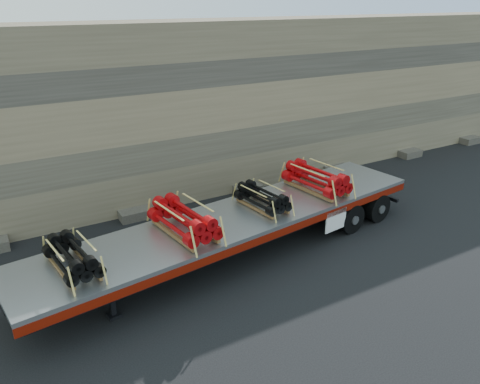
% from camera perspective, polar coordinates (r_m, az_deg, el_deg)
% --- Properties ---
extents(ground, '(120.00, 120.00, 0.00)m').
position_cam_1_polar(ground, '(15.65, 3.55, -7.32)').
color(ground, black).
rests_on(ground, ground).
extents(rock_wall, '(44.00, 3.00, 7.00)m').
position_cam_1_polar(rock_wall, '(19.77, -6.77, 9.89)').
color(rock_wall, '#7A6B54').
rests_on(rock_wall, ground).
extents(trailer, '(14.24, 4.48, 1.40)m').
position_cam_1_polar(trailer, '(15.14, -0.42, -5.34)').
color(trailer, '#A6A8AE').
rests_on(trailer, ground).
extents(bundle_front, '(1.21, 2.04, 0.69)m').
position_cam_1_polar(bundle_front, '(12.61, -19.74, -7.57)').
color(bundle_front, black).
rests_on(bundle_front, trailer).
extents(bundle_midfront, '(1.47, 2.49, 0.83)m').
position_cam_1_polar(bundle_midfront, '(13.69, -6.83, -3.46)').
color(bundle_midfront, '#B2090C').
rests_on(bundle_midfront, trailer).
extents(bundle_midrear, '(1.17, 1.98, 0.67)m').
position_cam_1_polar(bundle_midrear, '(15.29, 2.74, -0.78)').
color(bundle_midrear, black).
rests_on(bundle_midrear, trailer).
extents(bundle_rear, '(1.48, 2.50, 0.84)m').
position_cam_1_polar(bundle_rear, '(16.88, 9.28, 1.56)').
color(bundle_rear, '#B2090C').
rests_on(bundle_rear, trailer).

